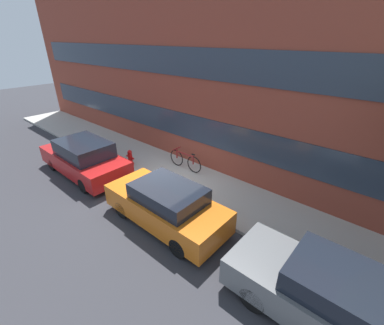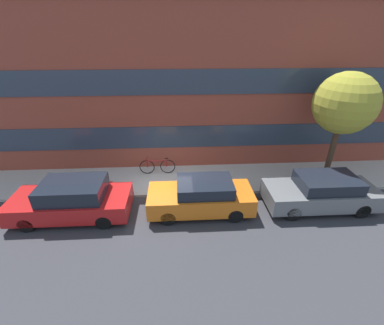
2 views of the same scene
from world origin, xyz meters
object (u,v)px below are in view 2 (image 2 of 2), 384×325
Objects in this scene: bicycle at (157,166)px; street_tree at (345,104)px; parked_car_orange at (201,196)px; fire_hydrant at (107,182)px; parked_car_red at (72,200)px; parked_car_grey at (322,192)px.

street_tree reaches higher than bicycle.
fire_hydrant is (-4.00, 1.62, -0.23)m from parked_car_orange.
fire_hydrant is at bearing -22.06° from parked_car_orange.
parked_car_orange is at bearing 122.83° from bicycle.
bicycle is at bearing 171.99° from street_tree.
parked_car_red is at bearing -118.54° from fire_hydrant.
parked_car_orange is 2.32× the size of bicycle.
bicycle is at bearing -23.44° from parked_car_grey.
street_tree is at bearing -170.64° from parked_car_red.
parked_car_red is 4.17m from bicycle.
parked_car_grey is at bearing -10.46° from fire_hydrant.
fire_hydrant is 2.47m from bicycle.
parked_car_grey is 7.26m from bicycle.
street_tree is at bearing 171.75° from bicycle.
bicycle is at bearing -56.92° from parked_car_orange.
parked_car_grey reaches higher than parked_car_orange.
parked_car_grey is 3.71m from street_tree.
fire_hydrant is at bearing -118.54° from parked_car_red.
parked_car_grey is 0.88× the size of street_tree.
parked_car_orange is at bearing -22.06° from fire_hydrant.
parked_car_red reaches higher than parked_car_orange.
parked_car_red is 1.01× the size of parked_car_grey.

